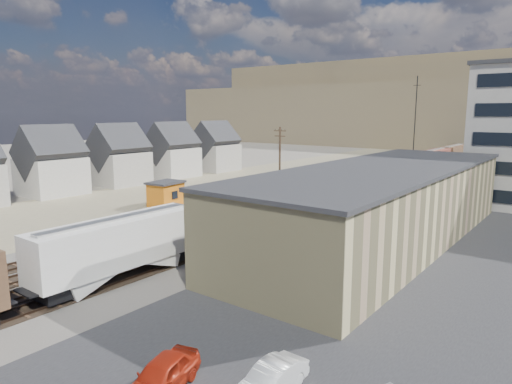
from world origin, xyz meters
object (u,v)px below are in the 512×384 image
Objects in this scene: parked_car_white at (271,381)px; parked_car_blue at (511,194)px; utility_pole_north at (280,158)px; maintenance_shed at (166,193)px; freight_train at (351,181)px; parked_car_red at (162,377)px.

parked_car_white reaches higher than parked_car_blue.
utility_pole_north reaches higher than maintenance_shed.
utility_pole_north is at bearing 177.40° from freight_train.
freight_train is 12.56m from utility_pole_north.
parked_car_red is 4.82m from parked_car_white.
parked_car_blue is at bearing 42.78° from freight_train.
freight_train is at bearing 91.31° from parked_car_red.
maintenance_shed is 1.07× the size of parked_car_red.
maintenance_shed is 42.69m from parked_car_white.
freight_train is 23.89m from parked_car_blue.
parked_car_red is at bearing -143.63° from parked_car_white.
utility_pole_north reaches higher than parked_car_blue.
parked_car_white is 0.85× the size of parked_car_blue.
parked_car_blue is at bearing 90.27° from parked_car_white.
parked_car_blue is (29.76, 15.60, -4.63)m from utility_pole_north.
utility_pole_north reaches higher than parked_car_white.
maintenance_shed is at bearing 145.30° from parked_car_white.
freight_train is 45.88m from parked_car_white.
utility_pole_north is (-12.30, 0.56, 2.50)m from freight_train.
utility_pole_north is at bearing -179.93° from parked_car_blue.
maintenance_shed is 0.99× the size of parked_car_blue.
parked_car_red is (30.82, -27.59, -0.91)m from maintenance_shed.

